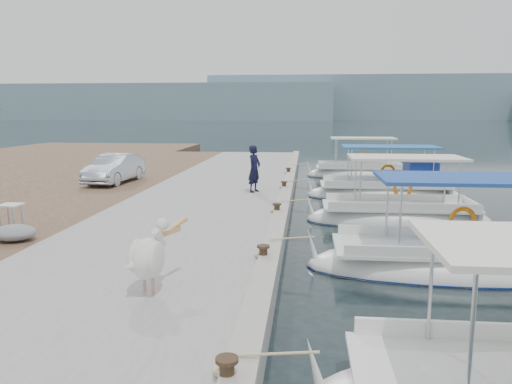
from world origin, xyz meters
The scene contains 15 objects.
ground centered at (0.00, 0.00, 0.00)m, with size 400.00×400.00×0.00m, color black.
concrete_quay centered at (-3.00, 5.00, 0.25)m, with size 6.00×40.00×0.50m, color gray.
quay_curb centered at (-0.22, 5.00, 0.56)m, with size 0.44×40.00×0.12m, color gray.
cobblestone_strip centered at (-8.00, 5.00, 0.25)m, with size 4.00×40.00×0.50m, color #50382A.
distant_hills centered at (29.61, 201.49, 7.61)m, with size 330.00×60.00×18.00m.
fishing_caique_b centered at (4.20, -2.32, 0.12)m, with size 7.22×2.42×2.83m.
fishing_caique_c centered at (3.65, 2.80, 0.13)m, with size 6.12×2.20×2.83m.
fishing_caique_d centered at (4.02, 7.78, 0.20)m, with size 6.65×2.28×2.83m.
fishing_caique_e centered at (3.55, 14.58, 0.13)m, with size 5.93×2.00×2.83m.
mooring_bollards centered at (-0.35, 1.50, 0.69)m, with size 0.28×20.28×0.33m.
pelican centered at (-2.21, -5.61, 1.15)m, with size 0.92×1.62×1.27m.
fisherman centered at (-1.50, 5.64, 1.43)m, with size 0.68×0.45×1.86m, color black.
parked_car centered at (-8.04, 7.62, 1.15)m, with size 1.37×3.92×1.29m, color #B0BAC9.
tarp_bundle centered at (-6.70, -2.49, 0.70)m, with size 1.10×0.90×0.40m, color slate.
folding_table centered at (-7.34, -1.53, 1.02)m, with size 0.55×0.55×0.73m.
Camera 1 is at (0.54, -13.93, 3.71)m, focal length 35.00 mm.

